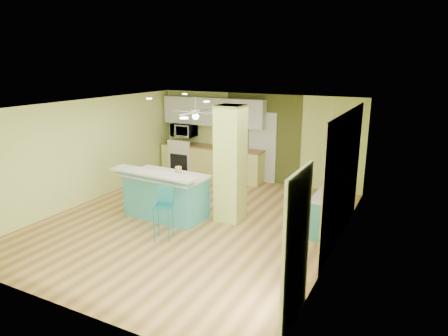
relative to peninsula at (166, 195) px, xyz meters
The scene contains 23 objects.
floor 0.86m from the peninsula, ahead, with size 6.00×7.00×0.01m, color olive.
ceiling 2.10m from the peninsula, ahead, with size 6.00×7.00×0.01m, color white.
wall_back 3.67m from the peninsula, 79.11° to the left, with size 6.00×0.01×2.50m, color #D9EA7D.
wall_front 3.62m from the peninsula, 78.92° to the right, with size 6.00×0.01×2.50m, color #D9EA7D.
wall_left 2.44m from the peninsula, behind, with size 0.01×7.00×2.50m, color #D9EA7D.
wall_right 3.76m from the peninsula, ahead, with size 0.01×7.00×2.50m, color #D9EA7D.
wood_panel 3.79m from the peninsula, ahead, with size 0.02×3.40×2.50m, color #917453.
olive_accent 3.70m from the peninsula, 75.95° to the left, with size 2.20×0.02×2.50m, color #4D5421.
interior_door 3.63m from the peninsula, 75.85° to the left, with size 0.82×0.05×2.00m, color silver.
french_door 4.33m from the peninsula, 31.86° to the right, with size 0.04×1.08×2.10m, color silver.
column 1.61m from the peninsula, 21.76° to the left, with size 0.55×0.55×2.50m, color #C1D362.
kitchen_run 3.29m from the peninsula, 100.86° to the left, with size 3.25×0.63×0.94m.
stove 3.58m from the peninsula, 115.98° to the left, with size 0.76×0.66×1.08m.
upper_cabinets 3.70m from the peninsula, 100.48° to the left, with size 3.20×0.34×0.80m, color silver.
microwave 3.69m from the peninsula, 115.91° to the left, with size 0.70×0.48×0.39m, color white.
ceiling_fan 2.60m from the peninsula, 101.67° to the left, with size 1.41×1.41×0.61m.
pendant_lamp 3.68m from the peninsula, 13.20° to the left, with size 0.14×0.14×0.69m.
wall_decor 3.88m from the peninsula, 12.84° to the left, with size 0.03×0.90×0.70m, color brown.
peninsula is the anchor object (origin of this frame).
bar_stool 1.11m from the peninsula, 56.39° to the right, with size 0.44×0.44×1.04m.
side_counter 3.48m from the peninsula, 13.78° to the left, with size 0.53×1.25×0.80m.
fruit_bowl 3.22m from the peninsula, 90.64° to the left, with size 0.34×0.34×0.08m, color #332214.
canister 0.62m from the peninsula, 35.65° to the left, with size 0.14×0.14×0.17m, color gold.
Camera 1 is at (4.26, -6.88, 3.36)m, focal length 32.00 mm.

